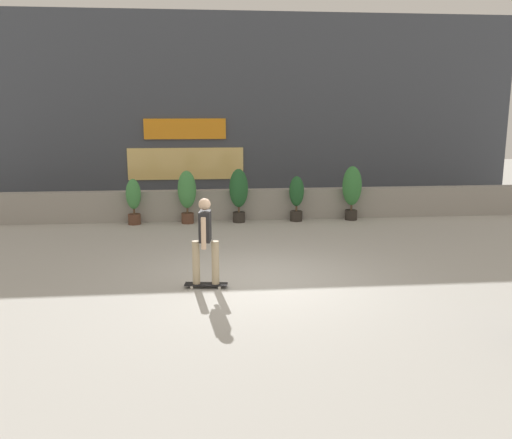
% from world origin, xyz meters
% --- Properties ---
extents(ground_plane, '(48.00, 48.00, 0.00)m').
position_xyz_m(ground_plane, '(0.00, 0.00, 0.00)').
color(ground_plane, '#B2AFA8').
extents(planter_wall, '(18.00, 0.40, 0.90)m').
position_xyz_m(planter_wall, '(0.00, 6.00, 0.45)').
color(planter_wall, gray).
rests_on(planter_wall, ground).
extents(building_backdrop, '(20.00, 2.08, 6.50)m').
position_xyz_m(building_backdrop, '(-0.00, 10.00, 3.25)').
color(building_backdrop, '#424751').
rests_on(building_backdrop, ground).
extents(potted_plant_0, '(0.43, 0.43, 1.32)m').
position_xyz_m(potted_plant_0, '(-3.13, 5.55, 0.74)').
color(potted_plant_0, brown).
rests_on(potted_plant_0, ground).
extents(potted_plant_1, '(0.53, 0.53, 1.54)m').
position_xyz_m(potted_plant_1, '(-1.60, 5.55, 0.90)').
color(potted_plant_1, brown).
rests_on(potted_plant_1, ground).
extents(potted_plant_2, '(0.55, 0.55, 1.57)m').
position_xyz_m(potted_plant_2, '(-0.10, 5.55, 0.92)').
color(potted_plant_2, '#2D2823').
rests_on(potted_plant_2, ground).
extents(potted_plant_3, '(0.44, 0.44, 1.34)m').
position_xyz_m(potted_plant_3, '(1.61, 5.55, 0.76)').
color(potted_plant_3, '#2D2823').
rests_on(potted_plant_3, ground).
extents(potted_plant_4, '(0.57, 0.57, 1.62)m').
position_xyz_m(potted_plant_4, '(3.28, 5.55, 0.95)').
color(potted_plant_4, '#2D2823').
rests_on(potted_plant_4, ground).
extents(skater_by_wall_right, '(0.82, 0.56, 1.70)m').
position_xyz_m(skater_by_wall_right, '(-1.13, -0.37, 0.94)').
color(skater_by_wall_right, black).
rests_on(skater_by_wall_right, ground).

